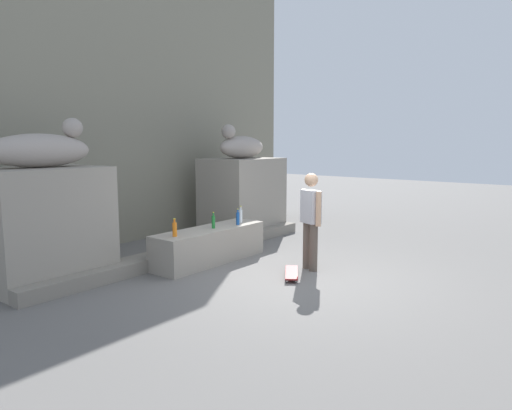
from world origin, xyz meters
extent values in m
plane|color=#605E5B|center=(0.00, 0.00, 0.00)|extent=(40.00, 40.00, 0.00)
cube|color=gray|center=(0.00, 4.63, 3.30)|extent=(11.10, 0.60, 6.61)
cube|color=gray|center=(-2.43, 2.99, 0.90)|extent=(1.80, 1.32, 1.80)
cube|color=gray|center=(2.43, 2.99, 0.90)|extent=(1.80, 1.32, 1.80)
ellipsoid|color=#A59990|center=(-2.43, 2.99, 2.06)|extent=(1.62, 0.63, 0.52)
sphere|color=#A59990|center=(-1.88, 2.97, 2.42)|extent=(0.32, 0.32, 0.32)
ellipsoid|color=#A59990|center=(2.43, 2.99, 2.06)|extent=(1.65, 0.71, 0.52)
sphere|color=#A59990|center=(1.89, 2.94, 2.42)|extent=(0.32, 0.32, 0.32)
cube|color=gray|center=(0.00, 1.76, 0.31)|extent=(2.36, 0.68, 0.63)
cylinder|color=brown|center=(0.65, -0.05, 0.41)|extent=(0.14, 0.14, 0.82)
cylinder|color=brown|center=(0.73, 0.13, 0.41)|extent=(0.14, 0.14, 0.82)
cube|color=silver|center=(0.69, 0.04, 1.10)|extent=(0.33, 0.41, 0.56)
sphere|color=tan|center=(0.69, 0.04, 1.55)|extent=(0.23, 0.23, 0.23)
cylinder|color=tan|center=(0.60, -0.17, 1.09)|extent=(0.09, 0.09, 0.58)
cylinder|color=tan|center=(0.79, 0.24, 1.09)|extent=(0.09, 0.09, 0.58)
cube|color=maroon|center=(0.14, 0.05, 0.07)|extent=(0.78, 0.61, 0.02)
cylinder|color=white|center=(0.36, 0.28, 0.03)|extent=(0.06, 0.06, 0.06)
cylinder|color=white|center=(0.43, 0.16, 0.03)|extent=(0.06, 0.06, 0.06)
cylinder|color=white|center=(-0.14, -0.05, 0.03)|extent=(0.06, 0.06, 0.06)
cylinder|color=white|center=(-0.07, -0.17, 0.03)|extent=(0.06, 0.06, 0.06)
cylinder|color=#194C99|center=(0.59, 1.58, 0.74)|extent=(0.07, 0.07, 0.24)
cylinder|color=#194C99|center=(0.59, 1.58, 0.89)|extent=(0.03, 0.03, 0.06)
cylinder|color=yellow|center=(0.59, 1.58, 0.93)|extent=(0.04, 0.04, 0.01)
cylinder|color=orange|center=(-0.88, 1.72, 0.74)|extent=(0.08, 0.08, 0.23)
cylinder|color=orange|center=(-0.88, 1.72, 0.89)|extent=(0.03, 0.03, 0.06)
cylinder|color=yellow|center=(-0.88, 1.72, 0.93)|extent=(0.04, 0.04, 0.01)
cylinder|color=silver|center=(0.81, 1.69, 0.75)|extent=(0.07, 0.07, 0.26)
cylinder|color=silver|center=(0.81, 1.69, 0.91)|extent=(0.03, 0.03, 0.06)
cylinder|color=yellow|center=(0.81, 1.69, 0.95)|extent=(0.04, 0.04, 0.01)
cylinder|color=#1E722D|center=(0.05, 1.71, 0.74)|extent=(0.06, 0.06, 0.23)
cylinder|color=#1E722D|center=(0.05, 1.71, 0.89)|extent=(0.03, 0.03, 0.06)
cylinder|color=yellow|center=(0.05, 1.71, 0.92)|extent=(0.03, 0.03, 0.01)
cube|color=gray|center=(0.00, 2.31, 0.11)|extent=(6.67, 0.50, 0.22)
camera|label=1|loc=(-5.99, -3.99, 2.21)|focal=32.34mm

